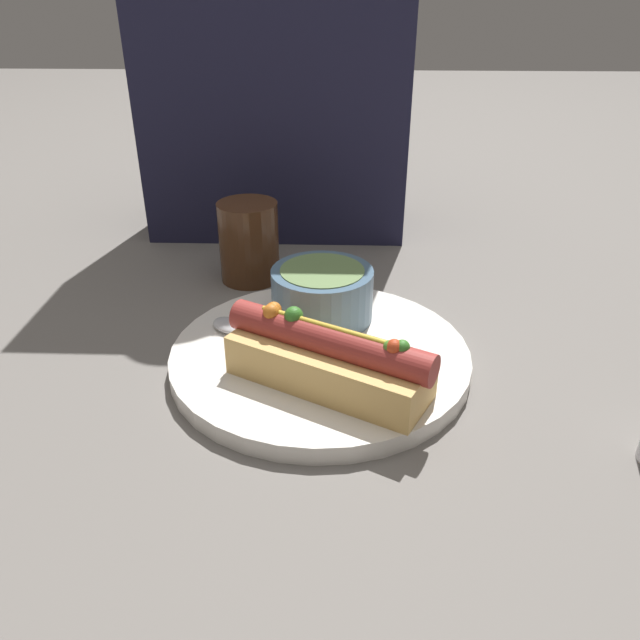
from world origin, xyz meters
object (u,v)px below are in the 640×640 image
object	(u,v)px
hot_dog	(328,358)
soup_bowl	(324,291)
spoon	(243,334)
drinking_glass	(249,242)
seated_diner	(274,37)

from	to	relation	value
hot_dog	soup_bowl	size ratio (longest dim) A/B	1.77
hot_dog	spoon	size ratio (longest dim) A/B	1.44
hot_dog	drinking_glass	bearing A→B (deg)	140.21
drinking_glass	seated_diner	bearing A→B (deg)	84.31
soup_bowl	spoon	bearing A→B (deg)	-150.36
hot_dog	seated_diner	xyz separation A→B (m)	(-0.08, 0.42, 0.20)
hot_dog	seated_diner	world-z (taller)	seated_diner
soup_bowl	seated_diner	distance (m)	0.37
hot_dog	drinking_glass	distance (m)	0.25
soup_bowl	spoon	distance (m)	0.09
drinking_glass	seated_diner	distance (m)	0.27
hot_dog	drinking_glass	xyz separation A→B (m)	(-0.10, 0.24, 0.00)
spoon	drinking_glass	xyz separation A→B (m)	(-0.02, 0.16, 0.03)
drinking_glass	hot_dog	bearing A→B (deg)	-67.91
spoon	drinking_glass	distance (m)	0.17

